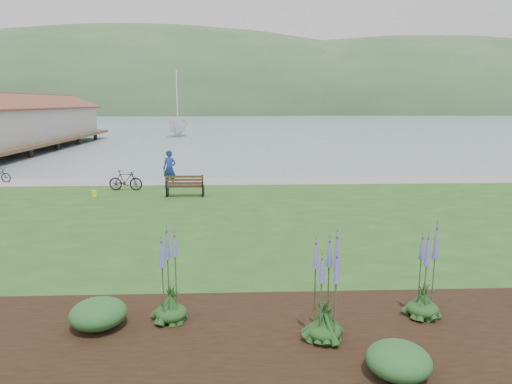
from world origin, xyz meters
TOP-DOWN VIEW (x-y plane):
  - ground at (0.00, 0.00)m, footprint 600.00×600.00m
  - lawn at (0.00, -2.00)m, footprint 34.00×20.00m
  - shoreline_path at (0.00, 6.90)m, footprint 34.00×2.20m
  - garden_bed at (3.00, -9.80)m, footprint 24.00×4.40m
  - far_hillside at (20.00, 170.00)m, footprint 580.00×80.00m
  - pier_pavilion at (-20.00, 27.52)m, footprint 8.00×36.00m
  - park_bench at (-1.42, 3.10)m, footprint 1.67×0.69m
  - person at (-2.41, 5.38)m, footprint 0.90×0.73m
  - bicycle_b at (-4.42, 4.69)m, footprint 0.61×1.65m
  - sailboat at (-7.06, 45.47)m, footprint 11.11×11.29m
  - pannier at (-5.48, 3.20)m, footprint 0.26×0.31m
  - echium_0 at (2.43, -9.67)m, footprint 0.62×0.62m
  - echium_1 at (4.53, -8.88)m, footprint 0.62×0.62m
  - echium_4 at (-0.36, -8.86)m, footprint 0.62×0.62m
  - shrub_0 at (-1.68, -9.05)m, footprint 1.05×1.05m
  - shrub_1 at (3.37, -10.80)m, footprint 0.99×0.99m

SIDE VIEW (x-z plane):
  - ground at x=0.00m, z-range 0.00..0.00m
  - far_hillside at x=20.00m, z-range -19.00..19.00m
  - sailboat at x=-7.06m, z-range -13.94..13.94m
  - lawn at x=0.00m, z-range 0.00..0.40m
  - shoreline_path at x=0.00m, z-range 0.40..0.43m
  - garden_bed at x=3.00m, z-range 0.40..0.44m
  - pannier at x=-5.48m, z-range 0.40..0.68m
  - shrub_1 at x=3.37m, z-range 0.44..0.94m
  - shrub_0 at x=-1.68m, z-range 0.44..0.96m
  - bicycle_b at x=-4.42m, z-range 0.40..1.37m
  - park_bench at x=-1.42m, z-range 0.40..1.42m
  - echium_1 at x=4.53m, z-range 0.19..2.23m
  - echium_4 at x=-0.36m, z-range 0.18..2.38m
  - echium_0 at x=2.43m, z-range 0.29..2.42m
  - person at x=-2.41m, z-range 0.40..2.57m
  - pier_pavilion at x=-20.00m, z-range -0.06..5.34m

